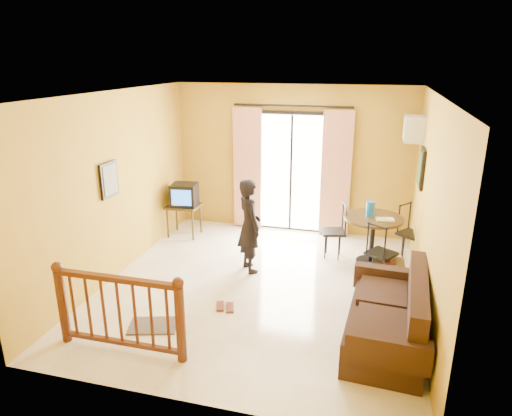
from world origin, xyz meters
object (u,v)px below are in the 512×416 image
(coffee_table, at_px, (389,275))
(sofa, at_px, (391,319))
(standing_person, at_px, (249,226))
(television, at_px, (184,195))
(dining_table, at_px, (373,227))

(coffee_table, xyz_separation_m, sofa, (0.01, -1.37, 0.09))
(coffee_table, distance_m, sofa, 1.37)
(standing_person, bearing_deg, television, 17.88)
(dining_table, distance_m, standing_person, 2.04)
(dining_table, relative_size, coffee_table, 1.19)
(coffee_table, bearing_deg, standing_person, 176.66)
(sofa, distance_m, standing_person, 2.65)
(sofa, bearing_deg, coffee_table, 93.80)
(dining_table, height_order, standing_person, standing_person)
(standing_person, bearing_deg, dining_table, -103.71)
(dining_table, relative_size, sofa, 0.51)
(dining_table, bearing_deg, coffee_table, -73.59)
(television, bearing_deg, standing_person, -42.85)
(dining_table, height_order, sofa, sofa)
(coffee_table, relative_size, standing_person, 0.54)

